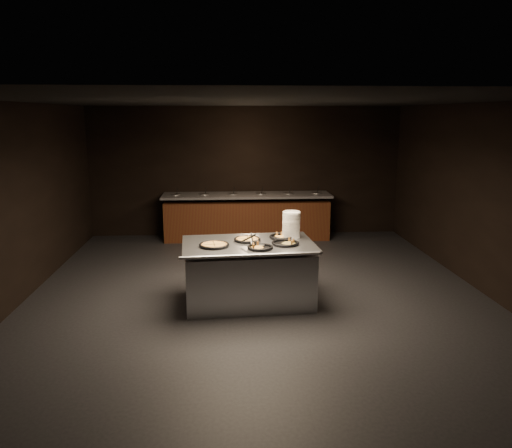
{
  "coord_description": "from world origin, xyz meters",
  "views": [
    {
      "loc": [
        -0.5,
        -7.28,
        2.72
      ],
      "look_at": [
        -0.01,
        0.3,
        1.05
      ],
      "focal_mm": 35.0,
      "sensor_mm": 36.0,
      "label": 1
    }
  ],
  "objects_px": {
    "serving_counter": "(248,274)",
    "pan_cheese_whole": "(247,239)",
    "pan_veggie_whole": "(214,245)",
    "plate_stack": "(291,225)"
  },
  "relations": [
    {
      "from": "serving_counter",
      "to": "pan_cheese_whole",
      "type": "height_order",
      "value": "pan_cheese_whole"
    },
    {
      "from": "pan_veggie_whole",
      "to": "pan_cheese_whole",
      "type": "distance_m",
      "value": 0.56
    },
    {
      "from": "plate_stack",
      "to": "pan_cheese_whole",
      "type": "bearing_deg",
      "value": -165.87
    },
    {
      "from": "plate_stack",
      "to": "pan_cheese_whole",
      "type": "distance_m",
      "value": 0.72
    },
    {
      "from": "plate_stack",
      "to": "pan_cheese_whole",
      "type": "relative_size",
      "value": 0.99
    },
    {
      "from": "serving_counter",
      "to": "plate_stack",
      "type": "xyz_separation_m",
      "value": [
        0.66,
        0.3,
        0.67
      ]
    },
    {
      "from": "pan_cheese_whole",
      "to": "serving_counter",
      "type": "bearing_deg",
      "value": -85.94
    },
    {
      "from": "pan_veggie_whole",
      "to": "pan_cheese_whole",
      "type": "height_order",
      "value": "same"
    },
    {
      "from": "serving_counter",
      "to": "pan_cheese_whole",
      "type": "xyz_separation_m",
      "value": [
        -0.01,
        0.13,
        0.49
      ]
    },
    {
      "from": "serving_counter",
      "to": "plate_stack",
      "type": "bearing_deg",
      "value": 20.34
    }
  ]
}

